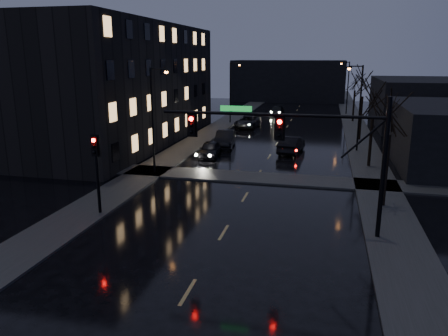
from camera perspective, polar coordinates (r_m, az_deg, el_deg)
The scene contains 22 objects.
ground at distance 15.86m, azimuth -7.09°, elevation -19.32°, with size 160.00×160.00×0.00m, color black.
sidewalk_left at distance 49.91m, azimuth -2.46°, elevation 4.32°, with size 3.00×140.00×0.12m, color #2D2D2B.
sidewalk_right at distance 48.26m, azimuth 17.42°, elevation 3.32°, with size 3.00×140.00×0.12m, color #2D2D2B.
sidewalk_cross at distance 32.38m, azimuth 4.21°, elevation -1.27°, with size 40.00×3.00×0.12m, color #2D2D2B.
apartment_block at distance 47.45m, azimuth -13.72°, elevation 10.63°, with size 12.00×30.00×12.00m, color black.
commercial_right_far at distance 61.81m, azimuth 24.77°, elevation 7.72°, with size 12.00×18.00×6.00m, color black.
far_block at distance 90.78m, azimuth 8.42°, elevation 11.22°, with size 22.00×10.00×8.00m, color black.
signal_mast at distance 21.69m, azimuth 10.53°, elevation 3.77°, with size 11.11×0.41×7.00m.
signal_pole_left at distance 25.26m, azimuth -16.31°, elevation 0.61°, with size 0.35×0.41×4.53m.
tree_near at distance 26.69m, azimuth 21.13°, elevation 7.94°, with size 3.52×3.52×8.08m.
tree_mid_a at distance 36.61m, azimuth 19.06°, elevation 8.99°, with size 3.30×3.30×7.58m.
tree_mid_b at distance 48.50m, azimuth 17.80°, elevation 11.16°, with size 3.74×3.74×8.59m.
tree_far at distance 62.48m, azimuth 16.84°, elevation 11.30°, with size 3.43×3.43×7.88m.
streetlight_l_near at distance 32.99m, azimuth -9.00°, elevation 7.24°, with size 1.53×0.28×8.00m.
streetlight_l_far at distance 58.77m, azimuth 1.03°, elevation 10.48°, with size 1.53×0.28×8.00m.
streetlight_r_mid at distance 42.60m, azimuth 17.09°, elevation 8.37°, with size 1.53×0.28×8.00m.
streetlight_r_far at distance 70.49m, azimuth 15.72°, elevation 10.61°, with size 1.53×0.28×8.00m.
oncoming_car_a at distance 39.05m, azimuth -1.88°, elevation 2.44°, with size 1.66×4.12×1.40m, color black.
oncoming_car_b at distance 43.57m, azimuth 0.15°, elevation 3.85°, with size 1.72×4.92×1.62m, color black.
oncoming_car_c at distance 55.67m, azimuth 3.12°, elevation 6.06°, with size 2.45×5.31×1.48m, color black.
oncoming_car_d at distance 68.53m, azimuth 6.92°, elevation 7.47°, with size 1.82×4.48×1.30m, color black.
lead_car at distance 41.24m, azimuth 8.81°, elevation 3.06°, with size 1.69×4.85×1.60m, color black.
Camera 1 is at (4.78, -12.32, 8.77)m, focal length 35.00 mm.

